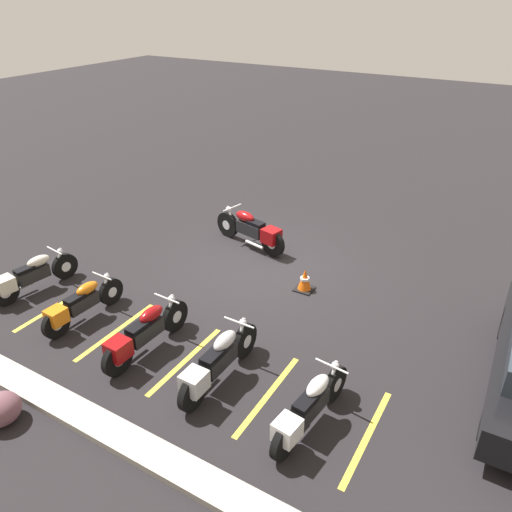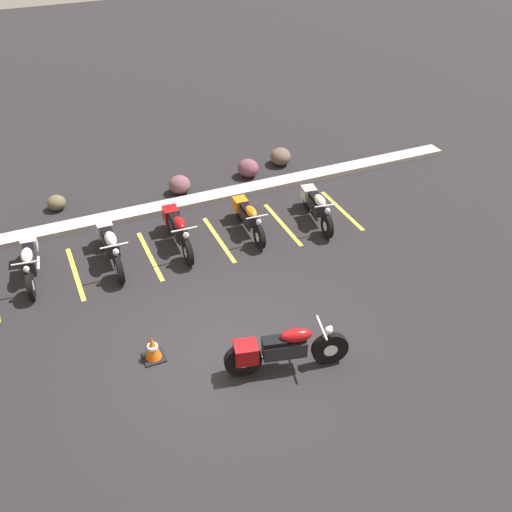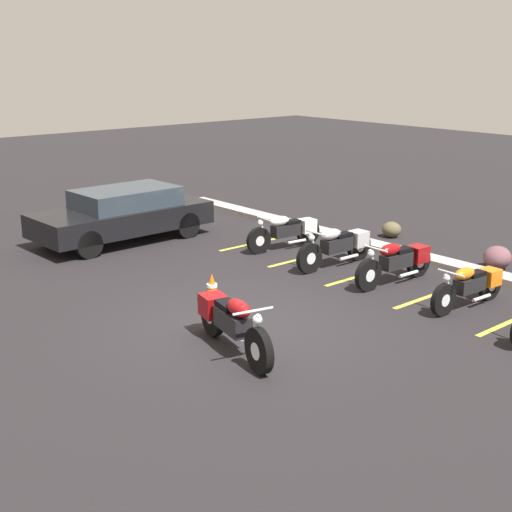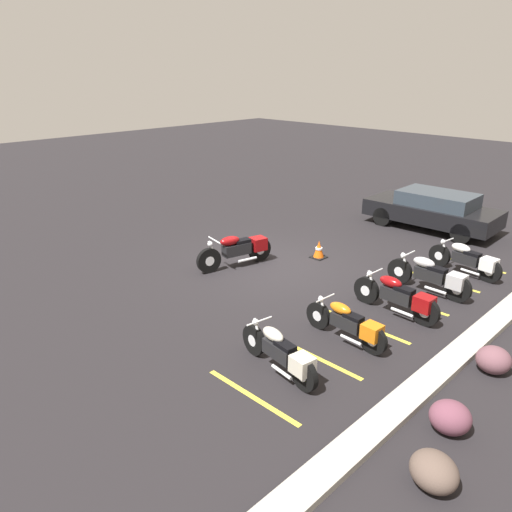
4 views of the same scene
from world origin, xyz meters
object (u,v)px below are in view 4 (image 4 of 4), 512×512
(parked_bike_0, at_px, (468,260))
(landscape_rock_2, at_px, (450,417))
(parked_bike_2, at_px, (399,297))
(landscape_rock_0, at_px, (434,471))
(traffic_cone, at_px, (319,250))
(car_black, at_px, (433,209))
(motorcycle_maroon_featured, at_px, (239,249))
(parked_bike_3, at_px, (349,324))
(parked_bike_1, at_px, (432,276))
(landscape_rock_1, at_px, (494,360))
(parked_bike_4, at_px, (281,353))

(parked_bike_0, xyz_separation_m, landscape_rock_2, (6.20, 2.40, -0.17))
(parked_bike_2, height_order, landscape_rock_0, parked_bike_2)
(traffic_cone, bearing_deg, car_black, 168.35)
(parked_bike_2, distance_m, landscape_rock_0, 4.93)
(car_black, xyz_separation_m, landscape_rock_2, (9.33, 4.96, -0.43))
(motorcycle_maroon_featured, bearing_deg, parked_bike_3, 87.14)
(landscape_rock_0, bearing_deg, landscape_rock_2, -164.73)
(motorcycle_maroon_featured, height_order, parked_bike_1, motorcycle_maroon_featured)
(parked_bike_1, xyz_separation_m, landscape_rock_0, (5.63, 2.85, -0.21))
(landscape_rock_1, bearing_deg, traffic_cone, -112.13)
(landscape_rock_2, xyz_separation_m, traffic_cone, (-4.44, -5.97, -0.02))
(landscape_rock_1, distance_m, landscape_rock_2, 2.08)
(motorcycle_maroon_featured, xyz_separation_m, car_black, (-6.94, 2.20, 0.20))
(car_black, height_order, landscape_rock_1, car_black)
(landscape_rock_2, bearing_deg, motorcycle_maroon_featured, -108.46)
(car_black, relative_size, traffic_cone, 8.46)
(car_black, bearing_deg, traffic_cone, 76.78)
(landscape_rock_0, bearing_deg, parked_bike_2, -145.01)
(motorcycle_maroon_featured, relative_size, parked_bike_2, 1.06)
(motorcycle_maroon_featured, height_order, landscape_rock_2, motorcycle_maroon_featured)
(traffic_cone, bearing_deg, landscape_rock_0, 48.24)
(parked_bike_0, bearing_deg, traffic_cone, 32.82)
(car_black, height_order, landscape_rock_2, car_black)
(parked_bike_0, relative_size, parked_bike_2, 0.96)
(parked_bike_1, relative_size, landscape_rock_2, 3.49)
(parked_bike_1, xyz_separation_m, parked_bike_2, (1.59, 0.02, -0.01))
(landscape_rock_2, bearing_deg, landscape_rock_0, 15.27)
(motorcycle_maroon_featured, bearing_deg, parked_bike_1, 126.88)
(landscape_rock_0, relative_size, landscape_rock_2, 1.09)
(parked_bike_2, bearing_deg, landscape_rock_0, 127.19)
(parked_bike_1, distance_m, parked_bike_3, 3.35)
(landscape_rock_0, relative_size, traffic_cone, 1.31)
(motorcycle_maroon_featured, distance_m, parked_bike_1, 5.07)
(parked_bike_3, height_order, landscape_rock_0, parked_bike_3)
(motorcycle_maroon_featured, height_order, parked_bike_4, motorcycle_maroon_featured)
(landscape_rock_2, relative_size, traffic_cone, 1.21)
(parked_bike_3, xyz_separation_m, landscape_rock_2, (1.11, 2.62, -0.16))
(parked_bike_1, bearing_deg, car_black, -62.54)
(parked_bike_1, xyz_separation_m, car_black, (-4.87, -2.44, 0.23))
(landscape_rock_1, bearing_deg, parked_bike_4, -44.57)
(parked_bike_4, xyz_separation_m, landscape_rock_2, (-0.65, 2.84, -0.17))
(car_black, distance_m, landscape_rock_1, 8.71)
(motorcycle_maroon_featured, bearing_deg, parked_bike_2, 108.66)
(landscape_rock_2, distance_m, traffic_cone, 7.44)
(parked_bike_1, xyz_separation_m, landscape_rock_1, (2.38, 2.38, -0.21))
(parked_bike_0, height_order, landscape_rock_2, parked_bike_0)
(landscape_rock_1, height_order, traffic_cone, traffic_cone)
(car_black, bearing_deg, motorcycle_maroon_featured, 70.84)
(parked_bike_2, bearing_deg, parked_bike_3, 88.54)
(parked_bike_3, bearing_deg, landscape_rock_2, 159.66)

